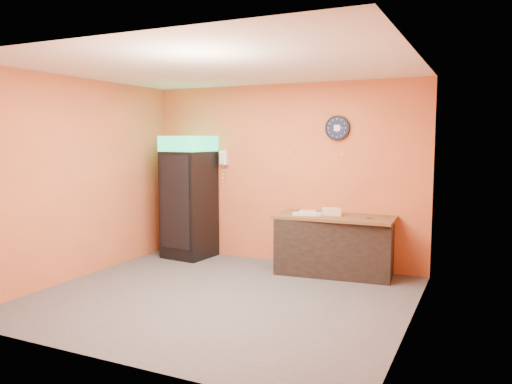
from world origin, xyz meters
The scene contains 15 objects.
floor centered at (0.00, 0.00, 0.00)m, with size 4.50×4.50×0.00m, color #47474C.
back_wall centered at (0.00, 2.00, 1.40)m, with size 4.50×0.02×2.80m, color #DD713E.
left_wall centered at (-2.25, 0.00, 1.40)m, with size 0.02×4.00×2.80m, color #DD713E.
right_wall centered at (2.25, 0.00, 1.40)m, with size 0.02×4.00×2.80m, color #DD713E.
ceiling centered at (0.00, 0.00, 2.80)m, with size 4.50×4.00×0.02m, color white.
beverage_cooler centered at (-1.51, 1.61, 0.98)m, with size 0.77×0.78×2.00m.
prep_counter centered at (0.97, 1.64, 0.41)m, with size 1.63×0.72×0.82m, color black.
wall_clock centered at (0.88, 1.97, 2.11)m, with size 0.37×0.06×0.37m.
wall_phone centered at (-1.03, 1.95, 1.64)m, with size 0.13×0.11×0.24m.
butcher_paper centered at (0.97, 1.64, 0.84)m, with size 1.69×0.81×0.04m, color brown.
sub_roll_stack centered at (0.93, 1.59, 0.91)m, with size 0.28×0.16×0.11m.
wrapped_sandwich_left centered at (0.54, 1.45, 0.88)m, with size 0.29×0.11×0.04m, color silver.
wrapped_sandwich_mid centered at (0.65, 1.48, 0.88)m, with size 0.30×0.12×0.04m, color silver.
wrapped_sandwich_right centered at (0.53, 1.71, 0.87)m, with size 0.25×0.10×0.04m, color silver.
kitchen_tool centered at (1.01, 1.61, 0.88)m, with size 0.05×0.05×0.05m, color silver.
Camera 1 is at (2.95, -5.26, 1.95)m, focal length 35.00 mm.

